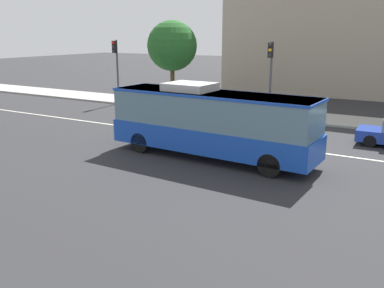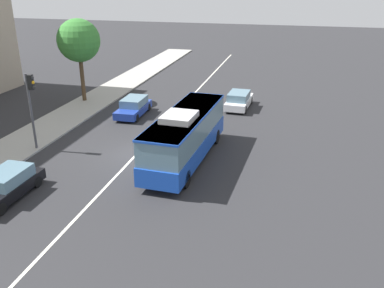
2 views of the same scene
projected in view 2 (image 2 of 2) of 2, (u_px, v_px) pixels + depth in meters
name	position (u px, v px, depth m)	size (l,w,h in m)	color
ground_plane	(137.00, 154.00, 27.35)	(160.00, 160.00, 0.00)	#28282B
sidewalk_kerb	(26.00, 141.00, 29.24)	(80.00, 3.79, 0.14)	#9E9B93
lane_centre_line	(137.00, 154.00, 27.35)	(76.00, 0.16, 0.01)	silver
transit_bus	(186.00, 134.00, 25.68)	(10.12, 3.01, 3.46)	#1947B7
sedan_white	(239.00, 100.00, 36.55)	(4.58, 2.02, 1.46)	white
sedan_blue	(134.00, 107.00, 34.64)	(4.54, 1.90, 1.46)	#1E3899
sedan_black	(7.00, 185.00, 21.74)	(4.51, 1.85, 1.46)	black
traffic_light_mid_block	(31.00, 99.00, 26.62)	(0.33, 0.62, 5.20)	#47474C
street_tree_kerbside_centre	(79.00, 41.00, 36.58)	(3.79, 3.79, 7.49)	#4C3823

